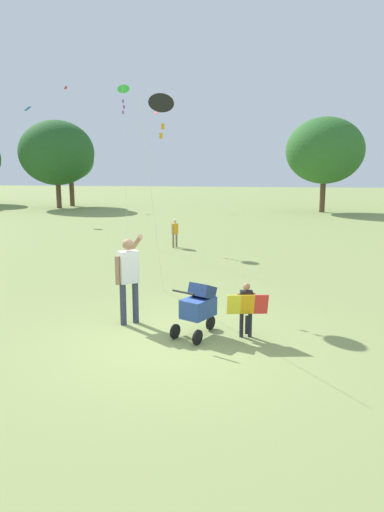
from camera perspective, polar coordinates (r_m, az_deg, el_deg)
ground_plane at (r=8.88m, az=-1.95°, el=-10.37°), size 120.00×120.00×0.00m
treeline_distant at (r=35.45m, az=-6.07°, el=11.79°), size 45.09×7.73×6.32m
child_with_butterfly_kite at (r=9.00m, az=6.53°, el=-5.89°), size 0.77×0.40×1.06m
person_adult_flyer at (r=9.69m, az=-7.61°, el=-2.05°), size 0.53×0.71×1.85m
stroller at (r=9.06m, az=0.83°, el=-5.87°), size 0.84×1.09×1.03m
kite_adult_black at (r=12.06m, az=-3.73°, el=17.62°), size 0.67×2.82×4.90m
kite_orange_delta at (r=20.72m, az=-8.21°, el=18.84°), size 1.06×3.11×6.40m
person_sitting_far at (r=18.61m, az=-2.07°, el=3.00°), size 0.26×0.29×1.10m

